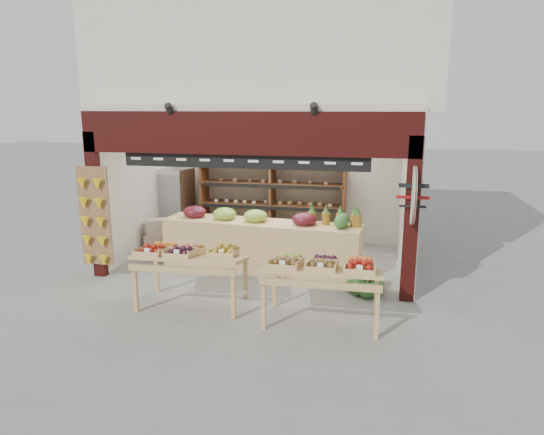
{
  "coord_description": "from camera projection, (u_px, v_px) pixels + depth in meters",
  "views": [
    {
      "loc": [
        2.23,
        -8.73,
        3.06
      ],
      "look_at": [
        0.32,
        -0.2,
        1.07
      ],
      "focal_mm": 32.0,
      "sensor_mm": 36.0,
      "label": 1
    }
  ],
  "objects": [
    {
      "name": "refrigerator",
      "position": [
        176.0,
        205.0,
        11.32
      ],
      "size": [
        0.76,
        0.76,
        1.69
      ],
      "primitive_type": "cube",
      "rotation": [
        0.0,
        0.0,
        -0.17
      ],
      "color": "silver",
      "rests_on": "ground"
    },
    {
      "name": "back_shelving",
      "position": [
        272.0,
        191.0,
        11.06
      ],
      "size": [
        3.34,
        0.55,
        2.03
      ],
      "color": "brown",
      "rests_on": "ground"
    },
    {
      "name": "display_table_right",
      "position": [
        323.0,
        267.0,
        6.91
      ],
      "size": [
        1.69,
        0.97,
        1.06
      ],
      "color": "tan",
      "rests_on": "ground"
    },
    {
      "name": "cardboard_stack",
      "position": [
        168.0,
        239.0,
        10.51
      ],
      "size": [
        1.09,
        0.93,
        0.73
      ],
      "color": "beige",
      "rests_on": "ground"
    },
    {
      "name": "banana_board",
      "position": [
        94.0,
        219.0,
        8.68
      ],
      "size": [
        0.6,
        0.15,
        1.8
      ],
      "color": "brown",
      "rests_on": "ground"
    },
    {
      "name": "display_table_left",
      "position": [
        185.0,
        255.0,
        7.57
      ],
      "size": [
        1.7,
        1.0,
        1.05
      ],
      "color": "tan",
      "rests_on": "ground"
    },
    {
      "name": "mid_counter",
      "position": [
        260.0,
        244.0,
        9.26
      ],
      "size": [
        3.84,
        1.03,
        1.17
      ],
      "color": "tan",
      "rests_on": "ground"
    },
    {
      "name": "watermelon_pile",
      "position": [
        365.0,
        282.0,
        8.14
      ],
      "size": [
        0.65,
        0.67,
        0.51
      ],
      "color": "#174517",
      "rests_on": "ground"
    },
    {
      "name": "gift_sign",
      "position": [
        413.0,
        195.0,
        7.4
      ],
      "size": [
        0.04,
        0.93,
        0.92
      ],
      "color": "#A4CFB5",
      "rests_on": "ground"
    },
    {
      "name": "ground",
      "position": [
        258.0,
        268.0,
        9.46
      ],
      "size": [
        60.0,
        60.0,
        0.0
      ],
      "primitive_type": "plane",
      "color": "slate",
      "rests_on": "ground"
    },
    {
      "name": "shop_structure",
      "position": [
        276.0,
        65.0,
        10.13
      ],
      "size": [
        6.36,
        5.12,
        5.4
      ],
      "color": "silver",
      "rests_on": "ground"
    }
  ]
}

